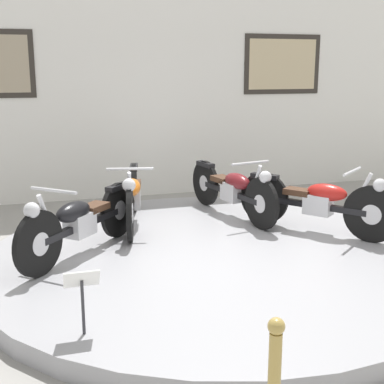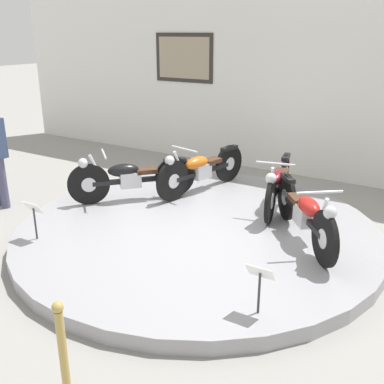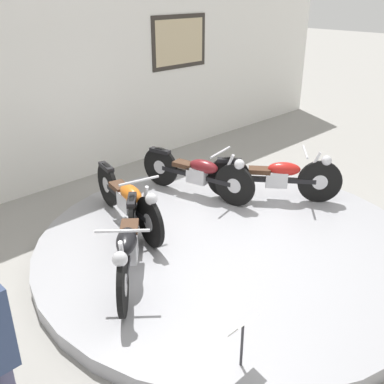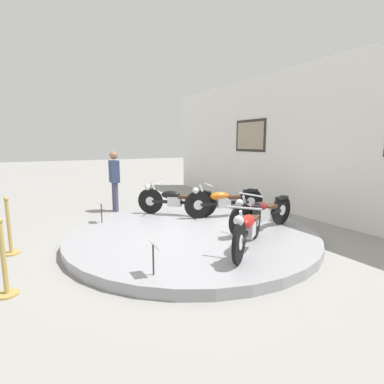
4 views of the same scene
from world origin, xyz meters
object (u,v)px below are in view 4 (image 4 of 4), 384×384
Objects in this scene: info_placard_front_left at (101,206)px; stanchion_post_left_of_entry at (10,235)px; motorcycle_red at (248,227)px; stanchion_post_right_of_entry at (5,270)px; visitor_standing at (114,178)px; motorcycle_black at (175,199)px; motorcycle_orange at (223,201)px; info_placard_front_centre at (153,249)px; motorcycle_maroon at (262,212)px.

info_placard_front_left is 1.88m from stanchion_post_left_of_entry.
motorcycle_red is 3.52m from stanchion_post_right_of_entry.
visitor_standing is 1.66× the size of stanchion_post_left_of_entry.
motorcycle_black is 0.94× the size of motorcycle_red.
visitor_standing is at bearing 134.37° from stanchion_post_left_of_entry.
motorcycle_black is at bearing 122.60° from stanchion_post_right_of_entry.
motorcycle_orange is 3.83× the size of info_placard_front_left.
stanchion_post_right_of_entry is (2.36, -1.73, -0.20)m from info_placard_front_left.
stanchion_post_left_of_entry is (-2.21, -3.47, -0.22)m from motorcycle_red.
motorcycle_red is 0.94× the size of visitor_standing.
info_placard_front_centre is (2.20, -2.68, -0.02)m from motorcycle_orange.
info_placard_front_centre is 0.30× the size of visitor_standing.
info_placard_front_left is at bearing 143.74° from stanchion_post_right_of_entry.
motorcycle_red is 3.40m from info_placard_front_left.
visitor_standing is (-1.74, 0.77, 0.42)m from info_placard_front_left.
stanchion_post_left_of_entry is (0.56, -3.47, -0.21)m from motorcycle_black.
motorcycle_maroon is 4.39m from visitor_standing.
motorcycle_black is at bearing 27.31° from visitor_standing.
motorcycle_maroon is 3.82× the size of info_placard_front_centre.
info_placard_front_left is at bearing 112.21° from stanchion_post_left_of_entry.
info_placard_front_centre is 2.93m from stanchion_post_left_of_entry.
visitor_standing is (-1.88, -0.97, 0.41)m from motorcycle_black.
motorcycle_black is 1.47× the size of stanchion_post_left_of_entry.
motorcycle_red is at bearing 57.43° from stanchion_post_left_of_entry.
motorcycle_black is 1.18m from motorcycle_orange.
stanchion_post_left_of_entry is at bearing -80.75° from motorcycle_black.
motorcycle_orange is 1.34m from motorcycle_maroon.
motorcycle_orange is 1.23× the size of motorcycle_red.
motorcycle_orange is at bearing 155.45° from motorcycle_red.
motorcycle_orange is at bearing 36.27° from visitor_standing.
motorcycle_red is 3.13× the size of info_placard_front_centre.
motorcycle_red is (0.72, -0.94, 0.00)m from motorcycle_maroon.
stanchion_post_left_of_entry is (0.71, -1.73, -0.20)m from info_placard_front_left.
info_placard_front_centre is at bearing -30.72° from motorcycle_black.
motorcycle_black is 4.12m from stanchion_post_right_of_entry.
motorcycle_red is 3.13× the size of info_placard_front_left.
stanchion_post_right_of_entry is (1.49, -4.41, -0.22)m from motorcycle_orange.
stanchion_post_right_of_entry reaches higher than info_placard_front_centre.
visitor_standing is at bearing -168.25° from motorcycle_red.
stanchion_post_left_of_entry is (-2.36, -1.73, -0.20)m from info_placard_front_centre.
stanchion_post_right_of_entry reaches higher than info_placard_front_left.
motorcycle_red is at bearing -52.49° from motorcycle_maroon.
motorcycle_orange is 1.92× the size of stanchion_post_right_of_entry.
stanchion_post_right_of_entry is at bearing -31.38° from visitor_standing.
motorcycle_red is (2.06, -0.94, -0.00)m from motorcycle_orange.
stanchion_post_left_of_entry is at bearing -45.63° from visitor_standing.
info_placard_front_centre is at bearing -9.08° from visitor_standing.
motorcycle_black is 2.78m from motorcycle_red.
stanchion_post_left_of_entry reaches higher than motorcycle_maroon.
motorcycle_black is at bearing -155.52° from motorcycle_maroon.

